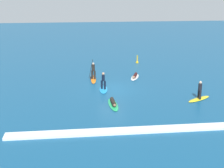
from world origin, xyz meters
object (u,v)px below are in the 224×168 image
at_px(surfer_on_green_board, 113,103).
at_px(marker_buoy, 137,62).
at_px(surfer_on_orange_board, 93,75).
at_px(surfer_on_yellow_board, 199,95).
at_px(surfer_on_blue_board, 103,86).
at_px(surfer_on_white_board, 135,76).

relative_size(surfer_on_green_board, marker_buoy, 2.73).
relative_size(surfer_on_orange_board, marker_buoy, 2.79).
xyz_separation_m(surfer_on_yellow_board, marker_buoy, (-3.01, 14.20, -0.23)).
bearing_deg(surfer_on_green_board, surfer_on_blue_board, -175.78).
relative_size(surfer_on_blue_board, marker_buoy, 2.33).
distance_m(surfer_on_yellow_board, surfer_on_white_board, 8.81).
xyz_separation_m(surfer_on_orange_board, surfer_on_blue_board, (0.80, -3.51, -0.08)).
bearing_deg(marker_buoy, surfer_on_white_board, -102.68).
relative_size(surfer_on_yellow_board, surfer_on_orange_board, 0.83).
bearing_deg(surfer_on_blue_board, surfer_on_white_board, 139.28).
xyz_separation_m(surfer_on_orange_board, surfer_on_white_board, (4.66, 0.37, -0.36)).
height_order(surfer_on_yellow_board, surfer_on_blue_board, surfer_on_blue_board).
height_order(surfer_on_green_board, surfer_on_orange_board, surfer_on_orange_board).
distance_m(surfer_on_yellow_board, surfer_on_green_board, 7.88).
distance_m(surfer_on_yellow_board, marker_buoy, 14.52).
bearing_deg(surfer_on_green_board, surfer_on_orange_board, -173.01).
distance_m(surfer_on_orange_board, marker_buoy, 9.34).
height_order(surfer_on_green_board, surfer_on_white_board, surfer_on_green_board).
xyz_separation_m(surfer_on_green_board, marker_buoy, (4.85, 14.71, 0.06)).
distance_m(surfer_on_yellow_board, surfer_on_blue_board, 9.14).
bearing_deg(marker_buoy, surfer_on_yellow_board, -78.02).
bearing_deg(surfer_on_white_board, marker_buoy, -172.81).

